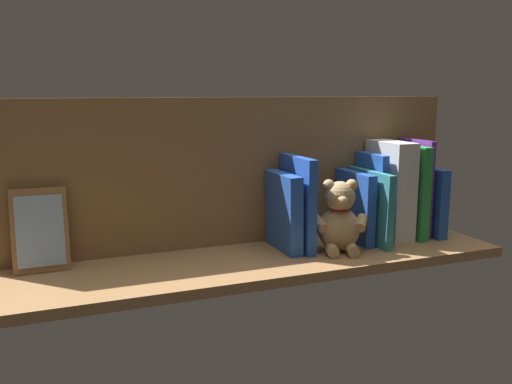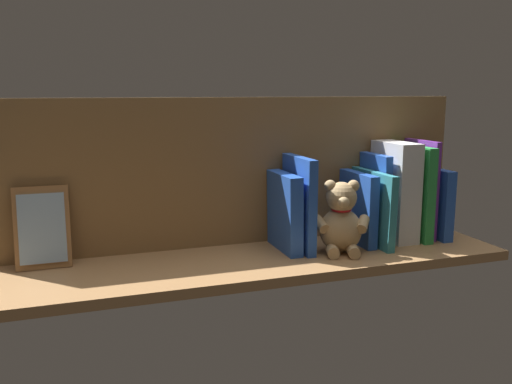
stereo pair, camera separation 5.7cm
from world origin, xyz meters
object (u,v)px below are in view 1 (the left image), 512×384
Objects in this scene: dictionary_thick_white at (390,190)px; picture_frame_leaning at (40,230)px; teddy_bear at (339,220)px; book_0 at (425,200)px.

picture_frame_leaning is (82.51, -4.49, -3.70)cm from dictionary_thick_white.
teddy_bear is (18.09, 6.32, -4.77)cm from dictionary_thick_white.
book_0 is at bearing 176.98° from picture_frame_leaning.
dictionary_thick_white reaches higher than teddy_bear.
book_0 is at bearing 177.72° from dictionary_thick_white.
book_0 is 1.04× the size of teddy_bear.
book_0 is 29.36cm from teddy_bear.
picture_frame_leaning is at bearing 9.43° from teddy_bear.
book_0 is 1.02× the size of picture_frame_leaning.
picture_frame_leaning reaches higher than teddy_bear.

